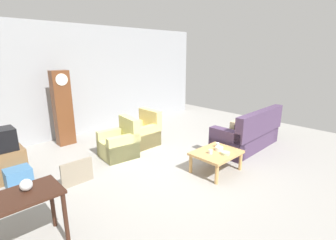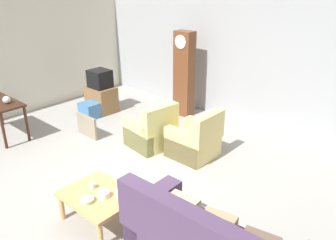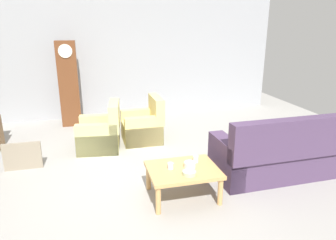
% 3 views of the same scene
% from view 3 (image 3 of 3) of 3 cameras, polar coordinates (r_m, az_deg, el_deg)
% --- Properties ---
extents(ground_plane, '(10.40, 10.40, 0.00)m').
position_cam_3_polar(ground_plane, '(5.10, -4.84, -9.98)').
color(ground_plane, '#999691').
extents(garage_door_wall, '(8.40, 0.16, 3.20)m').
position_cam_3_polar(garage_door_wall, '(8.14, -9.55, 11.92)').
color(garage_door_wall, '#9EA0A5').
rests_on(garage_door_wall, ground_plane).
extents(couch_floral, '(2.12, 0.92, 1.04)m').
position_cam_3_polar(couch_floral, '(5.23, 20.16, -6.02)').
color(couch_floral, '#4C3856').
rests_on(couch_floral, ground_plane).
extents(armchair_olive_near, '(0.88, 0.86, 0.92)m').
position_cam_3_polar(armchair_olive_near, '(6.09, -12.19, -2.53)').
color(armchair_olive_near, '#CCC67A').
rests_on(armchair_olive_near, ground_plane).
extents(armchair_olive_far, '(0.80, 0.77, 0.92)m').
position_cam_3_polar(armchair_olive_far, '(6.40, -4.47, -1.21)').
color(armchair_olive_far, '#DEC778').
rests_on(armchair_olive_far, ground_plane).
extents(coffee_table_wood, '(0.96, 0.76, 0.43)m').
position_cam_3_polar(coffee_table_wood, '(4.34, 2.76, -9.59)').
color(coffee_table_wood, tan).
rests_on(coffee_table_wood, ground_plane).
extents(grandfather_clock, '(0.44, 0.30, 1.97)m').
position_cam_3_polar(grandfather_clock, '(7.59, -17.78, 6.32)').
color(grandfather_clock, brown).
rests_on(grandfather_clock, ground_plane).
extents(framed_picture_leaning, '(0.60, 0.05, 0.47)m').
position_cam_3_polar(framed_picture_leaning, '(5.70, -25.19, -6.03)').
color(framed_picture_leaning, gray).
rests_on(framed_picture_leaning, ground_plane).
extents(cup_white_porcelain, '(0.08, 0.08, 0.10)m').
position_cam_3_polar(cup_white_porcelain, '(4.48, 5.11, -7.16)').
color(cup_white_porcelain, white).
rests_on(cup_white_porcelain, coffee_table_wood).
extents(cup_blue_rimmed, '(0.08, 0.08, 0.09)m').
position_cam_3_polar(cup_blue_rimmed, '(4.27, 0.47, -8.44)').
color(cup_blue_rimmed, silver).
rests_on(cup_blue_rimmed, coffee_table_wood).
extents(bowl_white_stacked, '(0.16, 0.16, 0.08)m').
position_cam_3_polar(bowl_white_stacked, '(4.33, 4.06, -8.20)').
color(bowl_white_stacked, white).
rests_on(bowl_white_stacked, coffee_table_wood).
extents(bowl_shallow_green, '(0.18, 0.18, 0.05)m').
position_cam_3_polar(bowl_shallow_green, '(4.13, 3.92, -9.69)').
color(bowl_shallow_green, '#B2C69E').
rests_on(bowl_shallow_green, coffee_table_wood).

